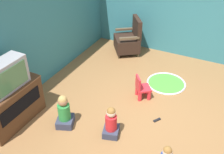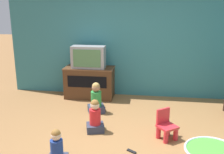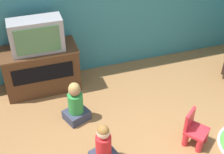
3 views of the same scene
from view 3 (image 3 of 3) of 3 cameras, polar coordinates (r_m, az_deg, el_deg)
name	(u,v)px [view 3 (image 3 of 3)]	position (r m, az deg, el deg)	size (l,w,h in m)	color
tv_cabinet	(41,68)	(4.92, -12.78, 1.58)	(1.13, 0.54, 0.72)	#4C2D19
television	(36,36)	(4.57, -13.66, 7.38)	(0.75, 0.33, 0.50)	#939399
yellow_kid_chair	(195,131)	(4.15, 14.86, -9.59)	(0.38, 0.38, 0.48)	red
child_watching_left	(76,104)	(4.32, -6.66, -4.94)	(0.40, 0.38, 0.62)	#33384C
child_watching_right	(104,146)	(3.78, -1.56, -12.49)	(0.35, 0.33, 0.57)	#33384C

